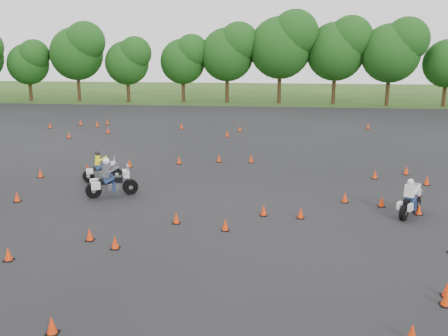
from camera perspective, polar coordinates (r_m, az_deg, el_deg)
ground at (r=20.34m, az=-1.18°, el=-6.04°), size 140.00×140.00×0.00m
asphalt_pad at (r=26.02m, az=0.46°, el=-1.47°), size 62.00×62.00×0.00m
treeline at (r=54.53m, az=4.92°, el=11.69°), size 86.71×32.33×11.11m
traffic_cones at (r=25.47m, az=-1.21°, el=-1.30°), size 36.53×33.25×0.45m
rider_grey at (r=23.82m, az=-12.75°, el=-0.97°), size 2.51×1.75×1.88m
rider_yellow at (r=26.47m, az=-13.75°, el=0.15°), size 2.13×1.36×1.58m
rider_white at (r=22.06m, az=20.64°, el=-3.12°), size 1.69×2.11×1.62m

